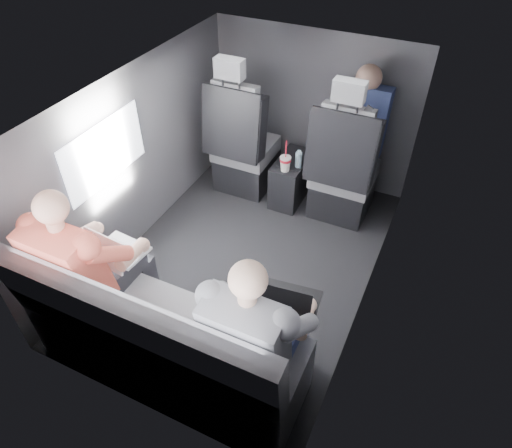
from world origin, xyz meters
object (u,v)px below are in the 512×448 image
at_px(front_seat_right, 343,175).
at_px(water_bottle, 299,160).
at_px(rear_bench, 164,343).
at_px(soda_cup, 285,163).
at_px(front_seat_left, 243,150).
at_px(passenger_rear_left, 90,265).
at_px(laptop_white, 115,250).
at_px(laptop_black, 281,303).
at_px(passenger_front_right, 361,123).
at_px(center_console, 291,179).
at_px(passenger_rear_right, 258,332).

relative_size(front_seat_right, water_bottle, 7.94).
distance_m(rear_bench, water_bottle, 1.86).
height_order(front_seat_right, water_bottle, front_seat_right).
bearing_deg(soda_cup, rear_bench, -90.13).
bearing_deg(water_bottle, soda_cup, -132.59).
distance_m(front_seat_left, water_bottle, 0.54).
distance_m(front_seat_right, passenger_rear_left, 2.06).
xyz_separation_m(laptop_white, laptop_black, (1.04, 0.05, 0.01)).
bearing_deg(rear_bench, passenger_rear_left, 169.59).
xyz_separation_m(rear_bench, laptop_white, (-0.46, 0.25, 0.32)).
xyz_separation_m(front_seat_left, laptop_black, (1.03, -1.60, 0.24)).
height_order(rear_bench, passenger_front_right, passenger_front_right).
height_order(water_bottle, passenger_front_right, passenger_front_right).
bearing_deg(rear_bench, front_seat_right, 76.69).
relative_size(soda_cup, passenger_front_right, 0.35).
distance_m(center_console, laptop_white, 1.80).
xyz_separation_m(water_bottle, passenger_rear_right, (0.46, -1.76, 0.14)).
bearing_deg(passenger_rear_left, laptop_white, 69.45).
height_order(rear_bench, water_bottle, rear_bench).
bearing_deg(soda_cup, passenger_front_right, 39.55).
relative_size(front_seat_left, water_bottle, 7.94).
distance_m(laptop_black, passenger_rear_right, 0.21).
distance_m(soda_cup, water_bottle, 0.12).
bearing_deg(center_console, soda_cup, -88.71).
distance_m(front_seat_right, laptop_white, 1.90).
height_order(soda_cup, passenger_front_right, passenger_front_right).
xyz_separation_m(laptop_white, passenger_rear_right, (1.01, -0.16, -0.01)).
bearing_deg(laptop_white, soda_cup, 72.95).
height_order(center_console, laptop_white, laptop_white).
bearing_deg(passenger_rear_left, front_seat_right, 61.78).
bearing_deg(laptop_white, rear_bench, -28.64).
height_order(center_console, water_bottle, water_bottle).
xyz_separation_m(laptop_white, passenger_front_right, (0.94, 1.91, 0.12)).
distance_m(front_seat_right, passenger_rear_right, 1.82).
distance_m(passenger_rear_left, passenger_rear_right, 1.06).
distance_m(soda_cup, passenger_front_right, 0.68).
bearing_deg(passenger_front_right, laptop_white, -116.24).
xyz_separation_m(rear_bench, passenger_front_right, (0.48, 2.16, 0.44)).
height_order(front_seat_right, laptop_black, front_seat_right).
bearing_deg(rear_bench, laptop_white, 151.36).
relative_size(laptop_black, passenger_front_right, 0.50).
distance_m(front_seat_left, passenger_front_right, 1.03).
xyz_separation_m(front_seat_left, center_console, (0.45, 0.04, -0.20)).
bearing_deg(center_console, rear_bench, -90.00).
bearing_deg(laptop_black, laptop_white, -177.42).
distance_m(passenger_rear_left, passenger_front_right, 2.30).
xyz_separation_m(front_seat_right, passenger_rear_right, (0.09, -1.81, 0.22)).
height_order(soda_cup, water_bottle, soda_cup).
height_order(center_console, passenger_front_right, passenger_front_right).
distance_m(laptop_white, passenger_rear_right, 1.02).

